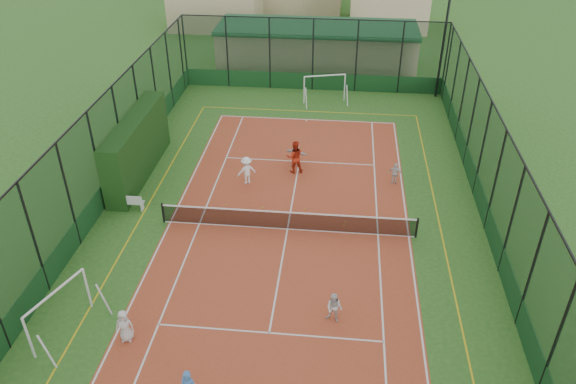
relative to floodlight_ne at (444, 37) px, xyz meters
name	(u,v)px	position (x,y,z in m)	size (l,w,h in m)	color
ground	(287,229)	(-8.60, -16.60, -4.12)	(300.00, 300.00, 0.00)	#2C6221
court_slab	(287,229)	(-8.60, -16.60, -4.12)	(11.17, 23.97, 0.01)	#A23424
tennis_net	(287,220)	(-8.60, -16.60, -3.59)	(11.67, 0.12, 1.06)	black
perimeter_fence	(287,183)	(-8.60, -16.60, -1.62)	(18.12, 34.12, 5.00)	black
floodlight_ne	(444,37)	(0.00, 0.00, 0.00)	(0.60, 0.26, 8.25)	black
clubhouse	(317,46)	(-8.60, 5.40, -2.55)	(15.20, 7.20, 3.15)	tan
hedge_left	(137,147)	(-16.90, -12.34, -2.53)	(1.10, 7.30, 3.20)	black
white_bench	(127,201)	(-16.40, -15.74, -3.68)	(1.59, 0.44, 0.89)	white
futsal_goal_near	(60,312)	(-16.02, -23.63, -3.20)	(0.83, 2.87, 1.85)	white
futsal_goal_far	(324,89)	(-7.65, -1.71, -3.20)	(2.88, 0.83, 1.86)	white
child_near_left	(125,326)	(-13.61, -23.81, -3.45)	(0.65, 0.42, 1.32)	silver
child_near_right	(334,308)	(-6.30, -22.14, -3.48)	(0.61, 0.48, 1.26)	silver
child_far_left	(247,170)	(-11.10, -12.77, -3.36)	(0.98, 0.56, 1.51)	white
child_far_right	(395,173)	(-3.51, -12.00, -3.53)	(0.68, 0.28, 1.17)	silver
child_far_back	(296,154)	(-8.77, -10.59, -3.46)	(1.21, 0.38, 1.30)	silver
coach	(295,157)	(-8.76, -11.35, -3.21)	(0.88, 0.69, 1.81)	#B62813
tennis_balls	(296,213)	(-8.34, -15.34, -4.08)	(5.88, 1.25, 0.07)	#CCE033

